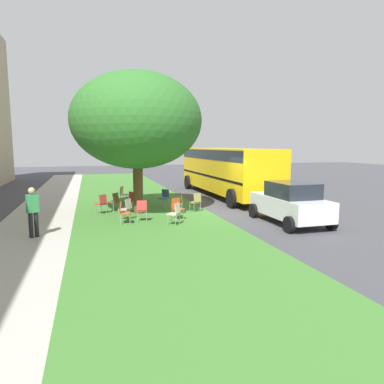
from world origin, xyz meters
The scene contains 19 objects.
ground centered at (0.00, 0.00, 0.00)m, with size 80.00×80.00×0.00m, color #424247.
grass_verge centered at (0.00, 3.20, 0.00)m, with size 48.00×6.00×0.01m, color #3D752D.
sidewalk_strip centered at (0.00, 7.60, 0.00)m, with size 48.00×2.80×0.01m, color #ADA89E.
street_tree centered at (0.77, 3.41, 4.14)m, with size 5.74×5.74×6.27m.
chair_0 centered at (2.10, 1.93, 0.52)m, with size 0.59×0.59×0.88m.
chair_1 centered at (1.50, 4.45, 0.52)m, with size 0.59×0.59×0.88m.
chair_2 centered at (4.00, 3.78, 0.52)m, with size 0.55×0.56×0.88m.
chair_3 centered at (-2.06, 2.39, 0.52)m, with size 0.58×0.59×0.88m.
chair_4 centered at (-1.03, 3.51, 0.52)m, with size 0.49×0.49×0.88m.
chair_5 centered at (-0.98, 2.04, 0.52)m, with size 0.53×0.52×0.88m.
chair_6 centered at (-1.27, 4.29, 0.52)m, with size 0.44×0.44×0.88m.
chair_7 centered at (1.08, 5.03, 0.52)m, with size 0.59×0.58×0.88m.
chair_8 centered at (0.09, 1.66, 0.52)m, with size 0.50×0.51×0.88m.
chair_9 centered at (1.64, 3.66, 0.52)m, with size 0.58×0.58×0.88m.
chair_10 centered at (-0.53, 4.09, 0.52)m, with size 0.58×0.59×0.88m.
chair_11 centered at (0.34, 0.81, 0.52)m, with size 0.54×0.53×0.88m.
parked_car centered at (-3.02, -2.04, 0.84)m, with size 3.70×1.92×1.65m.
school_bus centered at (4.83, -2.45, 1.76)m, with size 10.40×2.80×2.88m.
pedestrian_0 centered at (-2.46, 7.35, 0.93)m, with size 0.33×0.41×1.69m.
Camera 1 is at (-14.96, 5.50, 3.06)m, focal length 32.79 mm.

